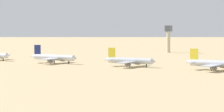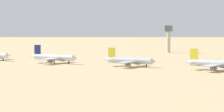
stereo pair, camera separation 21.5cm
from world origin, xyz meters
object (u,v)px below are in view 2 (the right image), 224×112
at_px(parked_jet_navy_3, 54,57).
at_px(control_tower, 169,36).
at_px(parked_jet_yellow_5, 215,64).
at_px(parked_jet_yellow_4, 130,61).

height_order(parked_jet_navy_3, control_tower, control_tower).
relative_size(parked_jet_yellow_5, control_tower, 1.49).
relative_size(parked_jet_yellow_4, parked_jet_yellow_5, 0.95).
bearing_deg(parked_jet_yellow_5, control_tower, 126.29).
bearing_deg(parked_jet_yellow_4, parked_jet_navy_3, 178.11).
bearing_deg(parked_jet_yellow_5, parked_jet_navy_3, -175.60).
relative_size(parked_jet_navy_3, parked_jet_yellow_5, 1.00).
relative_size(parked_jet_navy_3, control_tower, 1.49).
distance_m(parked_jet_navy_3, parked_jet_yellow_5, 106.91).
bearing_deg(parked_jet_navy_3, control_tower, 84.53).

